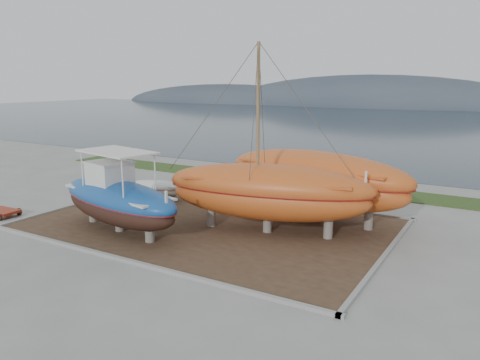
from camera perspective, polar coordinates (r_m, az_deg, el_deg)
The scene contains 11 objects.
ground at distance 21.82m, azimuth -9.61°, elevation -8.11°, with size 140.00×140.00×0.00m, color gray.
dirt_patch at distance 24.82m, azimuth -3.67°, elevation -5.37°, with size 18.00×12.00×0.06m, color #422D1E.
curb_frame at distance 24.81m, azimuth -3.67°, elevation -5.27°, with size 18.60×12.60×0.15m, color gray, non-canonical shape.
grass_strip at distance 34.62m, azimuth 7.04°, elevation -0.38°, with size 44.00×3.00×0.08m, color #284219.
sea at distance 86.92m, azimuth 21.62°, elevation 6.35°, with size 260.00×100.00×0.04m, color #192833, non-canonical shape.
mountain_ridge at distance 141.40m, azimuth 25.23°, elevation 7.96°, with size 200.00×36.00×20.00m, color #333D49, non-canonical shape.
blue_caique at distance 23.82m, azimuth -14.67°, elevation -1.36°, with size 8.44×2.64×4.06m, color #184C95, non-canonical shape.
white_dinghy at distance 29.95m, azimuth -10.24°, elevation -1.25°, with size 3.96×1.48×1.19m, color silver, non-canonical shape.
orange_sailboat at distance 22.48m, azimuth 3.49°, elevation 4.83°, with size 10.41×3.07×9.15m, color #C0521D, non-canonical shape.
orange_bare_hull at distance 25.64m, azimuth 9.14°, elevation -0.70°, with size 10.98×3.29×3.60m, color #C0521D, non-canonical shape.
red_trailer at distance 29.33m, azimuth -26.94°, elevation -3.62°, with size 2.66×1.33×0.38m, color maroon, non-canonical shape.
Camera 1 is at (13.32, -15.57, 7.48)m, focal length 35.00 mm.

